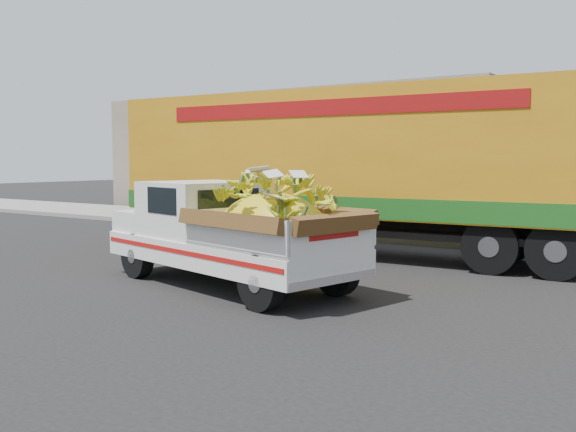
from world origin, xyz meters
The scene contains 6 objects.
ground centered at (0.00, 0.00, 0.00)m, with size 100.00×100.00×0.00m, color black.
curb centered at (0.00, 6.81, 0.07)m, with size 60.00×0.25×0.15m, color gray.
sidewalk centered at (0.00, 8.91, 0.07)m, with size 60.00×4.00×0.14m, color gray.
building_left centered at (-8.00, 14.81, 2.50)m, with size 18.00×6.00×5.00m, color gray.
pickup_truck centered at (0.59, -0.30, 0.98)m, with size 5.50×3.04×1.83m.
semi_trailer centered at (0.15, 4.37, 2.12)m, with size 12.04×3.20×3.80m.
Camera 1 is at (7.42, -8.86, 2.22)m, focal length 40.00 mm.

